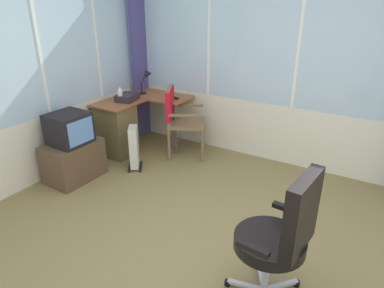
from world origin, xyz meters
name	(u,v)px	position (x,y,z in m)	size (l,w,h in m)	color
ground	(208,262)	(0.00, 0.00, -0.03)	(5.27, 5.76, 0.06)	olive
north_window_panel	(4,72)	(0.00, 2.41, 1.33)	(4.27, 0.07, 2.67)	silver
east_window_panel	(298,62)	(2.17, 0.00, 1.33)	(0.07, 4.76, 2.67)	silver
curtain_corner	(140,52)	(2.04, 2.28, 1.28)	(0.35, 0.07, 2.57)	#4B4682
desk	(120,126)	(1.27, 2.08, 0.40)	(1.14, 0.97, 0.73)	#97552E
desk_lamp	(147,78)	(1.88, 2.06, 0.95)	(0.24, 0.21, 0.35)	black
tv_remote	(174,98)	(1.85, 1.56, 0.74)	(0.04, 0.15, 0.02)	black
spray_bottle	(120,95)	(1.31, 2.08, 0.83)	(0.06, 0.06, 0.22)	silver
paper_tray	(127,97)	(1.43, 2.06, 0.77)	(0.30, 0.23, 0.09)	#2D2630
wooden_armchair	(177,113)	(1.63, 1.37, 0.61)	(0.65, 0.65, 0.95)	brown
office_chair	(283,233)	(-0.12, -0.62, 0.60)	(0.61, 0.58, 1.06)	#B7B7BF
tv_on_stand	(72,150)	(0.42, 2.07, 0.37)	(0.65, 0.46, 0.83)	brown
space_heater	(134,147)	(1.01, 1.63, 0.29)	(0.32, 0.29, 0.56)	silver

